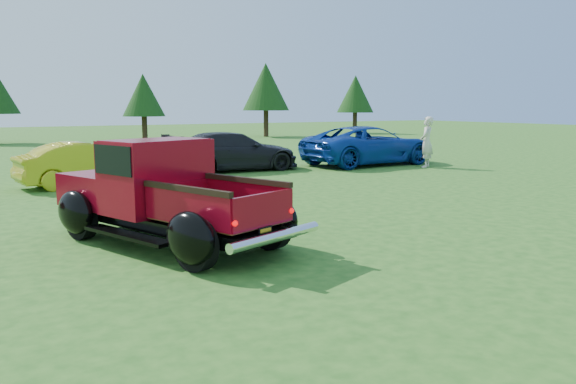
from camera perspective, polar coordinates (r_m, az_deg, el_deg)
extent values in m
plane|color=#235518|center=(9.32, 1.90, -5.42)|extent=(120.00, 120.00, 0.00)
cylinder|color=#332114|center=(39.19, -14.36, 6.30)|extent=(0.36, 0.36, 1.58)
cone|color=black|center=(39.17, -14.48, 9.52)|extent=(2.82, 2.82, 2.82)
cylinder|color=#332114|center=(42.12, -2.25, 6.96)|extent=(0.36, 0.36, 1.94)
cone|color=black|center=(42.12, -2.27, 10.64)|extent=(3.46, 3.46, 3.46)
cylinder|color=#332114|center=(47.83, 6.81, 6.99)|extent=(0.36, 0.36, 1.73)
cone|color=black|center=(47.82, 6.86, 9.87)|extent=(3.07, 3.07, 3.07)
cylinder|color=black|center=(7.91, -9.39, -5.33)|extent=(0.46, 0.77, 0.74)
cylinder|color=black|center=(8.99, -1.76, -3.51)|extent=(0.46, 0.77, 0.74)
cylinder|color=black|center=(10.30, -20.30, -2.48)|extent=(0.46, 0.77, 0.74)
cylinder|color=black|center=(11.15, -13.28, -1.34)|extent=(0.46, 0.77, 0.74)
cube|color=black|center=(9.54, -11.85, -2.69)|extent=(2.71, 4.55, 0.19)
cube|color=maroon|center=(10.71, -17.03, 0.41)|extent=(1.96, 1.85, 0.58)
cube|color=silver|center=(11.31, -19.02, 0.70)|extent=(1.42, 0.56, 0.46)
cube|color=maroon|center=(9.69, -13.18, 1.61)|extent=(1.92, 1.57, 1.21)
cube|color=black|center=(9.66, -13.25, 3.52)|extent=(1.92, 1.49, 0.46)
cube|color=maroon|center=(9.64, -13.30, 5.01)|extent=(1.82, 1.45, 0.07)
cube|color=brown|center=(8.65, -7.09, -2.68)|extent=(1.81, 2.17, 0.05)
cube|color=maroon|center=(8.20, -10.31, -1.67)|extent=(0.68, 1.76, 0.48)
cube|color=maroon|center=(9.04, -4.22, -0.59)|extent=(0.68, 1.76, 0.48)
cube|color=maroon|center=(9.30, -11.04, -0.47)|extent=(1.19, 0.47, 0.48)
cube|color=maroon|center=(7.96, -2.53, -1.85)|extent=(1.20, 0.48, 0.48)
cube|color=black|center=(8.15, -10.37, 0.32)|extent=(0.71, 1.77, 0.08)
cube|color=black|center=(9.00, -4.24, 1.22)|extent=(0.71, 1.77, 0.08)
ellipsoid|color=black|center=(7.83, -9.92, -4.66)|extent=(0.74, 1.07, 0.82)
ellipsoid|color=black|center=(9.04, -1.37, -2.72)|extent=(0.74, 1.07, 0.82)
ellipsoid|color=black|center=(10.23, -20.79, -1.94)|extent=(0.74, 1.07, 0.82)
ellipsoid|color=black|center=(11.19, -12.92, -0.72)|extent=(0.74, 1.07, 0.82)
cube|color=black|center=(9.02, -16.04, -4.23)|extent=(0.94, 1.93, 0.06)
cube|color=black|center=(10.09, -7.75, -2.61)|extent=(0.94, 1.93, 0.06)
cylinder|color=silver|center=(7.88, -1.26, -4.57)|extent=(1.75, 0.76, 0.15)
cube|color=black|center=(8.00, -2.32, -4.03)|extent=(0.27, 0.11, 0.14)
cube|color=gold|center=(7.99, -2.27, -4.04)|extent=(0.21, 0.08, 0.09)
sphere|color=#CC0505|center=(7.54, -5.41, -3.20)|extent=(0.08, 0.08, 0.08)
sphere|color=#CC0505|center=(8.40, 0.34, -1.92)|extent=(0.08, 0.08, 0.08)
imported|color=gold|center=(17.15, -19.73, 2.71)|extent=(3.96, 1.83, 1.26)
imported|color=black|center=(19.97, -5.59, 4.13)|extent=(4.80, 2.13, 1.37)
imported|color=#0D3394|center=(22.17, 8.20, 4.71)|extent=(5.50, 2.70, 1.50)
imported|color=beige|center=(21.56, 13.90, 4.94)|extent=(0.82, 0.77, 1.89)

